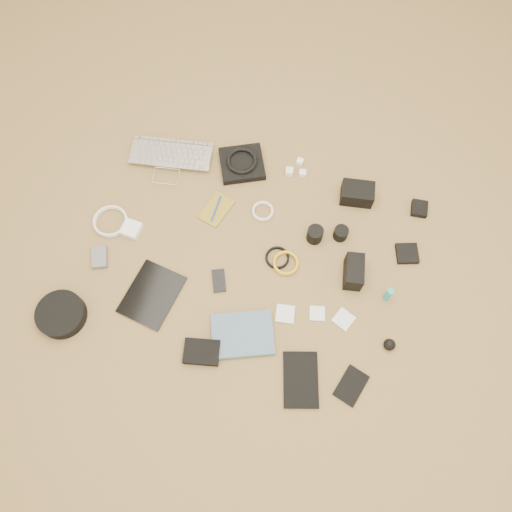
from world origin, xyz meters
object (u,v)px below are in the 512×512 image
(paperback, at_px, (244,358))
(headphone_case, at_px, (61,314))
(dslr_camera, at_px, (357,193))
(laptop, at_px, (169,165))
(tablet, at_px, (152,295))
(phone, at_px, (219,281))

(paperback, bearing_deg, headphone_case, 71.94)
(dslr_camera, bearing_deg, laptop, 176.72)
(dslr_camera, relative_size, headphone_case, 0.72)
(tablet, bearing_deg, dslr_camera, 52.68)
(phone, bearing_deg, dslr_camera, 26.79)
(laptop, xyz_separation_m, paperback, (0.58, -0.75, -0.00))
(headphone_case, distance_m, paperback, 0.76)
(tablet, relative_size, headphone_case, 1.30)
(laptop, distance_m, headphone_case, 0.81)
(laptop, distance_m, phone, 0.61)
(laptop, bearing_deg, paperback, -61.17)
(headphone_case, bearing_deg, laptop, 77.42)
(laptop, xyz_separation_m, dslr_camera, (0.86, 0.07, 0.03))
(laptop, bearing_deg, phone, -59.50)
(laptop, height_order, paperback, laptop)
(dslr_camera, distance_m, paperback, 0.87)
(headphone_case, bearing_deg, paperback, 2.81)
(laptop, xyz_separation_m, tablet, (0.14, -0.60, -0.01))
(tablet, xyz_separation_m, paperback, (0.44, -0.15, 0.01))
(tablet, height_order, paperback, paperback)
(paperback, bearing_deg, phone, 13.72)
(headphone_case, bearing_deg, tablet, 30.14)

